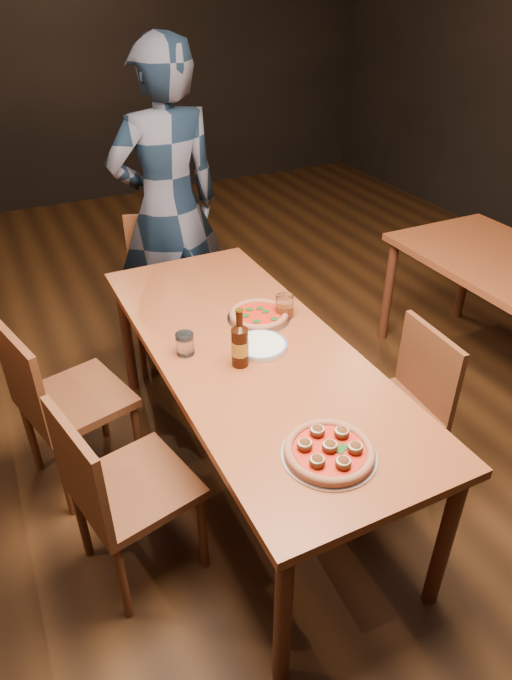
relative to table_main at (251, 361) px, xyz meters
name	(u,v)px	position (x,y,z in m)	size (l,w,h in m)	color
ground	(252,471)	(0.00, 0.00, -0.68)	(9.00, 9.00, 0.00)	black
room_shell	(249,68)	(0.00, 0.00, 1.18)	(9.00, 9.00, 9.00)	black
table_main	(251,361)	(0.00, 0.00, 0.00)	(0.80, 2.00, 0.75)	brown
chair_main_nw	(135,485)	(-0.63, -0.26, -0.23)	(0.42, 0.42, 0.90)	#5B3217
chair_main_sw	(76,398)	(-0.73, 0.36, -0.21)	(0.44, 0.44, 0.94)	#5B3217
chair_main_e	(388,412)	(0.55, -0.32, -0.25)	(0.40, 0.40, 0.85)	#5B3217
chair_end	(167,292)	(-0.01, 1.16, -0.21)	(0.44, 0.44, 0.94)	#5B3217
pizza_meatball	(329,451)	(-0.05, -0.71, 0.09)	(0.33, 0.33, 0.06)	#B7B7BF
pizza_margherita	(259,315)	(0.14, 0.21, 0.09)	(0.30, 0.30, 0.04)	#B7B7BF
plate_stack	(260,346)	(0.04, -0.02, 0.08)	(0.23, 0.23, 0.02)	white
beer_bottle	(240,346)	(-0.09, -0.09, 0.16)	(0.07, 0.07, 0.26)	black
water_glass	(185,344)	(-0.27, 0.09, 0.12)	(0.08, 0.08, 0.10)	white
amber_glass	(284,306)	(0.26, 0.18, 0.13)	(0.09, 0.09, 0.11)	#9F3E11
diner	(168,208)	(0.08, 1.31, 0.26)	(0.69, 0.45, 1.88)	black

